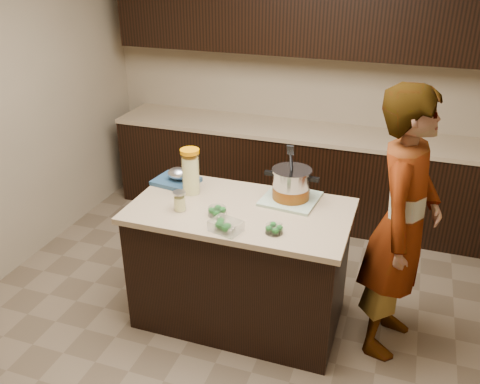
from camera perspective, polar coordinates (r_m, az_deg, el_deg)
The scene contains 13 objects.
ground_plane at distance 3.87m, azimuth -0.00°, elevation -13.72°, with size 4.00×4.00×0.00m, color brown.
room_shell at distance 3.07m, azimuth -0.00°, elevation 11.75°, with size 4.04×4.04×2.72m.
back_cabinets at distance 4.90m, azimuth 6.72°, elevation 7.63°, with size 3.60×0.63×2.33m.
island at distance 3.59m, azimuth -0.00°, elevation -8.16°, with size 1.46×0.81×0.90m.
dish_towel at distance 3.48m, azimuth 5.69°, elevation -0.77°, with size 0.36×0.36×0.02m, color #5C865A.
stock_pot at distance 3.44m, azimuth 5.77°, elevation 0.70°, with size 0.37×0.27×0.38m.
lemonade_pitcher at distance 3.53m, azimuth -5.56°, elevation 2.12°, with size 0.16×0.16×0.32m.
mason_jar at distance 3.34m, azimuth -6.79°, elevation -1.06°, with size 0.11×0.11×0.14m.
broccoli_tub_left at distance 3.27m, azimuth -2.58°, elevation -2.23°, with size 0.13×0.13×0.06m.
broccoli_tub_right at distance 3.08m, azimuth 3.86°, elevation -4.22°, with size 0.13×0.13×0.05m.
broccoli_tub_rect at distance 3.09m, azimuth -1.60°, elevation -3.88°, with size 0.22×0.18×0.07m.
blue_tray at distance 3.72m, azimuth -7.08°, elevation 1.54°, with size 0.34×0.29×0.12m.
person at distance 3.31m, azimuth 17.73°, elevation -3.69°, with size 0.65×0.43×1.79m, color gray.
Camera 1 is at (0.97, -2.81, 2.47)m, focal length 38.00 mm.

